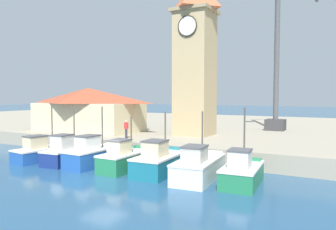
% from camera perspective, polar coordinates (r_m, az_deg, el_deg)
% --- Properties ---
extents(ground_plane, '(300.00, 300.00, 0.00)m').
position_cam_1_polar(ground_plane, '(21.21, -11.05, -10.62)').
color(ground_plane, navy).
extents(quay_wharf, '(120.00, 40.00, 1.30)m').
position_cam_1_polar(quay_wharf, '(44.08, 11.18, -2.47)').
color(quay_wharf, '#9E937F').
rests_on(quay_wharf, ground).
extents(fishing_boat_far_left, '(2.59, 5.22, 4.35)m').
position_cam_1_polar(fishing_boat_far_left, '(27.89, -20.66, -5.96)').
color(fishing_boat_far_left, '#2356A8').
rests_on(fishing_boat_far_left, ground).
extents(fishing_boat_left_outer, '(2.23, 4.74, 4.33)m').
position_cam_1_polar(fishing_boat_left_outer, '(26.14, -16.87, -6.34)').
color(fishing_boat_left_outer, navy).
rests_on(fishing_boat_left_outer, ground).
extents(fishing_boat_left_inner, '(2.12, 5.23, 4.29)m').
position_cam_1_polar(fishing_boat_left_inner, '(24.74, -12.43, -6.71)').
color(fishing_boat_left_inner, '#2356A8').
rests_on(fishing_boat_left_inner, ground).
extents(fishing_boat_mid_left, '(1.99, 4.59, 3.66)m').
position_cam_1_polar(fishing_boat_mid_left, '(22.92, -7.31, -7.56)').
color(fishing_boat_mid_left, '#237A4C').
rests_on(fishing_boat_mid_left, ground).
extents(fishing_boat_center, '(2.40, 5.12, 4.04)m').
position_cam_1_polar(fishing_boat_center, '(21.73, -1.28, -8.07)').
color(fishing_boat_center, '#196B7F').
rests_on(fishing_boat_center, ground).
extents(fishing_boat_mid_right, '(2.52, 5.18, 4.14)m').
position_cam_1_polar(fishing_boat_mid_right, '(20.25, 5.37, -8.98)').
color(fishing_boat_mid_right, silver).
rests_on(fishing_boat_mid_right, ground).
extents(fishing_boat_right_inner, '(2.26, 4.23, 4.43)m').
position_cam_1_polar(fishing_boat_right_inner, '(19.49, 12.76, -9.68)').
color(fishing_boat_right_inner, '#237A4C').
rests_on(fishing_boat_right_inner, ground).
extents(clock_tower, '(3.78, 3.78, 16.49)m').
position_cam_1_polar(clock_tower, '(31.93, 4.71, 10.65)').
color(clock_tower, tan).
rests_on(clock_tower, quay_wharf).
extents(warehouse_left, '(11.80, 6.04, 4.64)m').
position_cam_1_polar(warehouse_left, '(36.39, -13.72, 1.04)').
color(warehouse_left, beige).
rests_on(warehouse_left, quay_wharf).
extents(port_crane_near, '(4.72, 7.72, 19.37)m').
position_cam_1_polar(port_crane_near, '(38.07, 18.57, 7.97)').
color(port_crane_near, '#353539').
rests_on(port_crane_near, quay_wharf).
extents(dock_worker_near_tower, '(0.34, 0.22, 1.62)m').
position_cam_1_polar(dock_worker_near_tower, '(29.50, -7.29, -2.40)').
color(dock_worker_near_tower, '#33333D').
rests_on(dock_worker_near_tower, quay_wharf).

